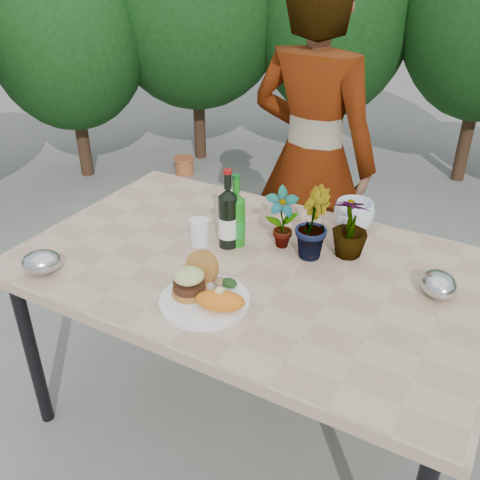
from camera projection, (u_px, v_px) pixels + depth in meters
The scene contains 18 objects.
ground at pixel (249, 415), 2.22m from camera, with size 80.00×80.00×0.00m, color slate.
patio_table at pixel (251, 276), 1.88m from camera, with size 1.60×1.00×0.75m.
shrub_hedge at pixel (391, 56), 2.90m from camera, with size 6.90×5.12×2.19m.
dinner_plate at pixel (205, 301), 1.64m from camera, with size 0.28×0.28×0.01m, color white.
burger_stack at pixel (192, 279), 1.65m from camera, with size 0.11×0.16×0.11m.
sweet_potato at pixel (220, 301), 1.58m from camera, with size 0.15×0.08×0.06m, color orange.
grilled_veg at pixel (225, 282), 1.69m from camera, with size 0.08×0.05×0.03m.
wine_bottle at pixel (228, 219), 1.90m from camera, with size 0.07×0.07×0.30m.
sparkling_water at pixel (236, 220), 1.91m from camera, with size 0.07×0.07×0.27m.
plastic_cup at pixel (200, 232), 1.94m from camera, with size 0.07×0.07×0.10m, color white.
seedling_left at pixel (282, 218), 1.89m from camera, with size 0.12×0.08×0.23m, color #20581E.
seedling_mid at pixel (312, 223), 1.83m from camera, with size 0.14×0.11×0.25m, color #26541C.
seedling_right at pixel (350, 226), 1.84m from camera, with size 0.13×0.13×0.23m, color #295A1E.
blue_bowl at pixel (354, 216), 2.02m from camera, with size 0.15×0.15×0.12m, color silver.
foil_packet_left at pixel (42, 262), 1.78m from camera, with size 0.13×0.11×0.08m, color #B9BCC0.
foil_packet_right at pixel (439, 284), 1.66m from camera, with size 0.13×0.11×0.08m, color silver.
person at pixel (312, 161), 2.45m from camera, with size 0.61×0.40×1.67m, color #A77453.
terracotta_pot at pixel (184, 166), 4.43m from camera, with size 0.17×0.17×0.14m.
Camera 1 is at (0.73, -1.38, 1.74)m, focal length 40.00 mm.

